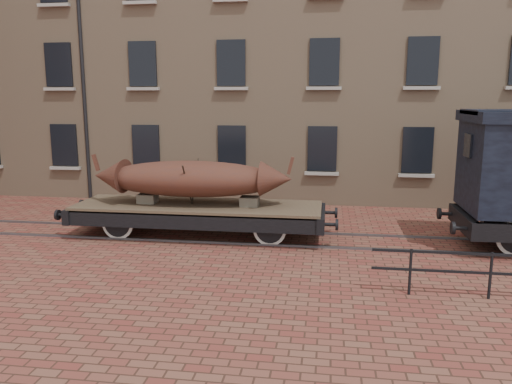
# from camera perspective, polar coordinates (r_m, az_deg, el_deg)

# --- Properties ---
(ground) EXTENTS (90.00, 90.00, 0.00)m
(ground) POSITION_cam_1_polar(r_m,az_deg,el_deg) (14.78, 3.20, -5.41)
(ground) COLOR brown
(warehouse_cream) EXTENTS (40.00, 10.19, 14.00)m
(warehouse_cream) POSITION_cam_1_polar(r_m,az_deg,el_deg) (24.38, 12.97, 17.28)
(warehouse_cream) COLOR tan
(warehouse_cream) RESTS_ON ground
(rail_track) EXTENTS (30.00, 1.52, 0.06)m
(rail_track) POSITION_cam_1_polar(r_m,az_deg,el_deg) (14.77, 3.20, -5.30)
(rail_track) COLOR #59595E
(rail_track) RESTS_ON ground
(flatcar_wagon) EXTENTS (8.27, 2.24, 1.25)m
(flatcar_wagon) POSITION_cam_1_polar(r_m,az_deg,el_deg) (15.02, -6.63, -2.14)
(flatcar_wagon) COLOR brown
(flatcar_wagon) RESTS_ON ground
(iron_boat) EXTENTS (6.08, 1.79, 1.47)m
(iron_boat) POSITION_cam_1_polar(r_m,az_deg,el_deg) (14.88, -7.40, 1.54)
(iron_boat) COLOR #502619
(iron_boat) RESTS_ON flatcar_wagon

